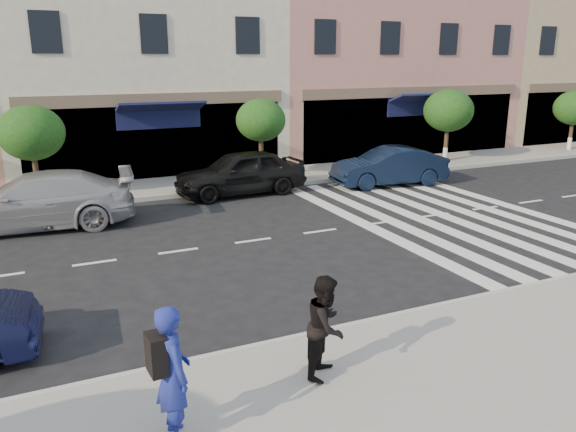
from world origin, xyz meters
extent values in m
plane|color=black|center=(0.00, 0.00, 0.00)|extent=(120.00, 120.00, 0.00)
cube|color=gray|center=(0.00, -3.75, 0.07)|extent=(60.00, 4.50, 0.15)
cube|color=gray|center=(0.00, 11.00, 0.07)|extent=(60.00, 3.00, 0.15)
cube|color=beige|center=(-0.50, 17.00, 5.50)|extent=(11.00, 9.00, 11.00)
cube|color=tan|center=(11.50, 17.00, 6.50)|extent=(13.00, 9.00, 13.00)
cube|color=#CFAD84|center=(24.00, 17.00, 6.00)|extent=(12.00, 9.00, 12.00)
cylinder|color=#473323|center=(-5.00, 10.80, 0.95)|extent=(0.18, 0.18, 1.60)
cylinder|color=silver|center=(-5.00, 10.80, 0.45)|extent=(0.20, 0.20, 0.60)
ellipsoid|color=#154313|center=(-5.00, 10.80, 2.32)|extent=(2.10, 2.10, 1.79)
cylinder|color=#473323|center=(3.00, 10.80, 1.00)|extent=(0.18, 0.18, 1.71)
cylinder|color=silver|center=(3.00, 10.80, 0.45)|extent=(0.20, 0.20, 0.60)
ellipsoid|color=#154313|center=(3.00, 10.80, 2.38)|extent=(1.90, 1.90, 1.62)
cylinder|color=#473323|center=(12.00, 10.80, 0.98)|extent=(0.18, 0.18, 1.65)
cylinder|color=silver|center=(12.00, 10.80, 0.45)|extent=(0.20, 0.20, 0.60)
ellipsoid|color=#154313|center=(12.00, 10.80, 2.41)|extent=(2.20, 2.20, 1.87)
cylinder|color=#473323|center=(20.00, 10.80, 0.92)|extent=(0.18, 0.18, 1.54)
cylinder|color=silver|center=(20.00, 10.80, 0.45)|extent=(0.20, 0.20, 0.60)
ellipsoid|color=#154313|center=(20.00, 10.80, 2.24)|extent=(2.00, 2.00, 1.70)
imported|color=navy|center=(-3.81, -3.21, 1.02)|extent=(0.46, 0.66, 1.74)
imported|color=black|center=(-1.46, -2.71, 0.92)|extent=(0.94, 0.94, 1.54)
imported|color=#95959A|center=(-5.12, 7.67, 0.78)|extent=(5.60, 2.79, 1.56)
imported|color=black|center=(1.52, 9.10, 0.78)|extent=(4.69, 2.09, 1.57)
imported|color=black|center=(7.13, 8.16, 0.71)|extent=(4.49, 2.02, 1.43)
camera|label=1|loc=(-5.04, -9.17, 4.64)|focal=35.00mm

